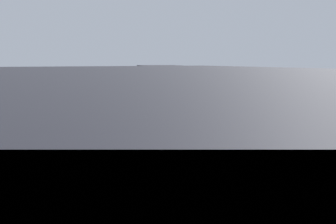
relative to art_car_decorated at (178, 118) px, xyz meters
name	(u,v)px	position (x,y,z in m)	size (l,w,h in m)	color
ground_plane	(178,143)	(-0.03, 0.00, -0.70)	(60.00, 60.00, 0.00)	#47474C
art_car_decorated	(178,118)	(0.00, 0.00, 0.00)	(4.62, 2.32, 1.65)	beige
parked_van_behind_right	(165,87)	(5.01, -0.80, 0.49)	(5.36, 2.41, 2.11)	black
parked_sedan_near_right	(59,96)	(6.54, 3.83, 0.04)	(4.43, 2.70, 1.47)	silver
parked_sedan_near_left	(272,145)	(-3.08, -1.06, -0.03)	(3.96, 2.03, 1.34)	navy
parked_sedan_row_back_center	(120,91)	(8.94, 0.86, -0.03)	(4.59, 2.41, 1.32)	white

